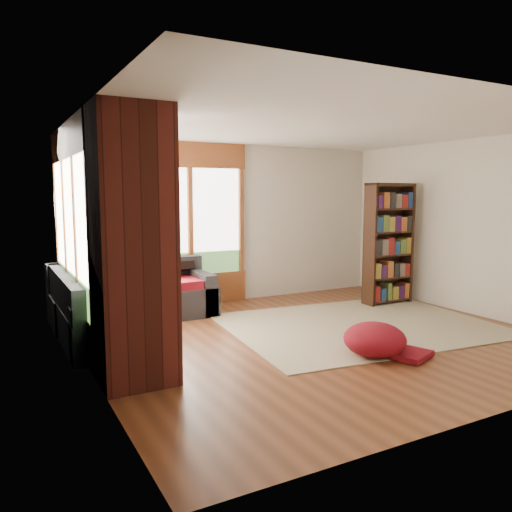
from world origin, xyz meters
name	(u,v)px	position (x,y,z in m)	size (l,w,h in m)	color
floor	(319,337)	(0.00, 0.00, 0.00)	(5.50, 5.50, 0.00)	#582D18
ceiling	(322,126)	(0.00, 0.00, 2.60)	(5.50, 5.50, 0.00)	white
wall_back	(232,224)	(0.00, 2.50, 1.30)	(5.50, 0.04, 2.60)	silver
wall_front	(506,257)	(0.00, -2.50, 1.30)	(5.50, 0.04, 2.60)	silver
wall_left	(87,245)	(-2.75, 0.00, 1.30)	(0.04, 5.00, 2.60)	silver
wall_right	(472,227)	(2.75, 0.00, 1.30)	(0.04, 5.00, 2.60)	silver
windows_back	(163,223)	(-1.20, 2.47, 1.35)	(2.82, 0.10, 1.90)	brown
windows_left	(72,232)	(-2.72, 1.20, 1.35)	(0.10, 2.62, 1.90)	brown
roller_blind	(63,197)	(-2.69, 2.03, 1.75)	(0.03, 0.72, 0.90)	#798F5B
brick_chimney	(132,247)	(-2.40, -0.35, 1.30)	(0.70, 0.70, 2.60)	#471914
sectional_sofa	(129,304)	(-1.95, 1.70, 0.30)	(2.20, 2.20, 0.80)	#26272A
area_rug	(359,325)	(0.83, 0.21, 0.01)	(3.53, 2.70, 0.01)	beige
bookshelf	(389,244)	(2.14, 1.08, 0.98)	(0.84, 0.28, 1.96)	#371E12
pouf	(375,338)	(0.13, -0.88, 0.20)	(0.69, 0.69, 0.37)	maroon
dog_tan	(122,268)	(-1.98, 1.92, 0.78)	(0.95, 0.72, 0.47)	brown
dog_brindle	(131,277)	(-2.05, 1.14, 0.77)	(0.81, 0.95, 0.47)	black
throw_pillows	(128,270)	(-1.92, 1.85, 0.75)	(1.98, 1.68, 0.45)	black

